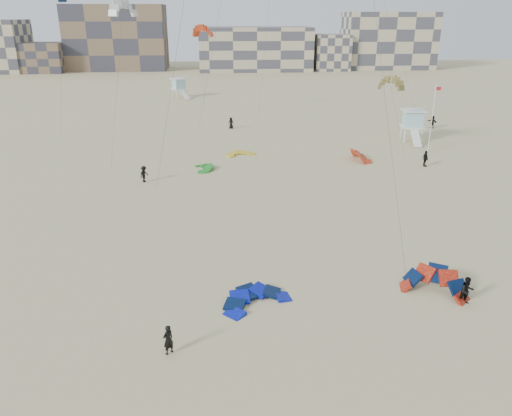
{
  "coord_description": "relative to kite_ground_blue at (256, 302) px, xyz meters",
  "views": [
    {
      "loc": [
        -0.65,
        -21.77,
        15.57
      ],
      "look_at": [
        1.35,
        6.0,
        4.68
      ],
      "focal_mm": 35.0,
      "sensor_mm": 36.0,
      "label": 1
    }
  ],
  "objects": [
    {
      "name": "condo_east",
      "position": [
        48.89,
        129.01,
        8.0
      ],
      "size": [
        26.0,
        14.0,
        16.0
      ],
      "primitive_type": "cube",
      "color": "tan",
      "rests_on": "ground"
    },
    {
      "name": "kite_ground_orange",
      "position": [
        10.71,
        0.37,
        0.0
      ],
      "size": [
        5.25,
        5.26,
        3.85
      ],
      "primitive_type": null,
      "rotation": [
        0.8,
        0.0,
        -0.54
      ],
      "color": "#FF2D17",
      "rests_on": "ground"
    },
    {
      "name": "kitesurfer_c",
      "position": [
        -9.4,
        22.85,
        0.81
      ],
      "size": [
        1.08,
        1.21,
        1.63
      ],
      "primitive_type": "imported",
      "rotation": [
        0.0,
        0.0,
        0.99
      ],
      "color": "black",
      "rests_on": "ground"
    },
    {
      "name": "kitesurfer_e",
      "position": [
        -0.22,
        46.89,
        0.81
      ],
      "size": [
        0.89,
        0.69,
        1.61
      ],
      "primitive_type": "imported",
      "rotation": [
        0.0,
        0.0,
        -0.24
      ],
      "color": "black",
      "rests_on": "ground"
    },
    {
      "name": "condo_west_b",
      "position": [
        -31.11,
        131.01,
        9.0
      ],
      "size": [
        28.0,
        14.0,
        18.0
      ],
      "primitive_type": "cube",
      "color": "brown",
      "rests_on": "ground"
    },
    {
      "name": "flagpole",
      "position": [
        23.09,
        31.95,
        4.21
      ],
      "size": [
        0.65,
        0.1,
        8.02
      ],
      "color": "white",
      "rests_on": "ground"
    },
    {
      "name": "condo_mid",
      "position": [
        8.89,
        127.01,
        6.0
      ],
      "size": [
        32.0,
        16.0,
        12.0
      ],
      "primitive_type": "cube",
      "color": "tan",
      "rests_on": "ground"
    },
    {
      "name": "kitesurfer_main",
      "position": [
        -4.57,
        -4.3,
        0.8
      ],
      "size": [
        0.69,
        0.67,
        1.59
      ],
      "primitive_type": "imported",
      "rotation": [
        0.0,
        0.0,
        3.88
      ],
      "color": "black",
      "rests_on": "ground"
    },
    {
      "name": "condo_fill_left",
      "position": [
        -51.11,
        125.01,
        4.0
      ],
      "size": [
        12.0,
        10.0,
        8.0
      ],
      "primitive_type": "cube",
      "color": "brown",
      "rests_on": "ground"
    },
    {
      "name": "kite_ground_yellow",
      "position": [
        0.46,
        32.29,
        0.0
      ],
      "size": [
        4.05,
        4.17,
        0.82
      ],
      "primitive_type": null,
      "rotation": [
        0.1,
        0.0,
        0.3
      ],
      "color": "gold",
      "rests_on": "ground"
    },
    {
      "name": "ground",
      "position": [
        -1.11,
        -2.99,
        0.0
      ],
      "size": [
        320.0,
        320.0,
        0.0
      ],
      "primitive_type": "plane",
      "color": "tan",
      "rests_on": "ground"
    },
    {
      "name": "kite_ground_green",
      "position": [
        -3.72,
        26.83,
        0.0
      ],
      "size": [
        3.7,
        3.52,
        1.46
      ],
      "primitive_type": null,
      "rotation": [
        0.22,
        0.0,
        -1.39
      ],
      "color": "#189726",
      "rests_on": "ground"
    },
    {
      "name": "kite_fly_olive",
      "position": [
        17.84,
        32.31,
        8.0
      ],
      "size": [
        4.32,
        7.94,
        8.17
      ],
      "rotation": [
        0.0,
        0.0,
        -0.77
      ],
      "color": "olive",
      "rests_on": "ground"
    },
    {
      "name": "lifeguard_tower_near",
      "position": [
        23.13,
        37.82,
        2.0
      ],
      "size": [
        3.19,
        5.7,
        4.03
      ],
      "rotation": [
        0.0,
        0.0,
        -0.13
      ],
      "color": "white",
      "rests_on": "ground"
    },
    {
      "name": "kitesurfer_d",
      "position": [
        20.37,
        26.13,
        0.87
      ],
      "size": [
        0.56,
        1.07,
        1.75
      ],
      "primitive_type": "imported",
      "rotation": [
        0.0,
        0.0,
        1.7
      ],
      "color": "black",
      "rests_on": "ground"
    },
    {
      "name": "kite_ground_red_far",
      "position": [
        14.05,
        29.07,
        0.0
      ],
      "size": [
        4.01,
        3.92,
        3.63
      ],
      "primitive_type": null,
      "rotation": [
        0.76,
        0.0,
        1.67
      ],
      "color": "red",
      "rests_on": "ground"
    },
    {
      "name": "kite_fly_red",
      "position": [
        -4.11,
        56.84,
        12.9
      ],
      "size": [
        4.91,
        4.94,
        13.36
      ],
      "rotation": [
        0.0,
        0.0,
        2.5
      ],
      "color": "red",
      "rests_on": "ground"
    },
    {
      "name": "lifeguard_tower_far",
      "position": [
        -9.79,
        76.11,
        1.85
      ],
      "size": [
        3.64,
        5.63,
        3.74
      ],
      "rotation": [
        0.0,
        0.0,
        0.56
      ],
      "color": "white",
      "rests_on": "ground"
    },
    {
      "name": "kite_fly_grey",
      "position": [
        -11.23,
        29.91,
        15.91
      ],
      "size": [
        4.38,
        7.23,
        16.07
      ],
      "rotation": [
        0.0,
        0.0,
        0.89
      ],
      "color": "white",
      "rests_on": "ground"
    },
    {
      "name": "condo_fill_right",
      "position": [
        30.89,
        125.01,
        5.0
      ],
      "size": [
        10.0,
        10.0,
        10.0
      ],
      "primitive_type": "cube",
      "color": "tan",
      "rests_on": "ground"
    },
    {
      "name": "kitesurfer_f",
      "position": [
        28.94,
        45.07,
        0.89
      ],
      "size": [
        1.24,
        1.71,
        1.79
      ],
      "primitive_type": "imported",
      "rotation": [
        0.0,
        0.0,
        -1.08
      ],
      "color": "black",
      "rests_on": "ground"
    },
    {
      "name": "kite_ground_blue",
      "position": [
        0.0,
        0.0,
        0.0
      ],
      "size": [
        5.3,
        5.39,
        1.91
      ],
      "primitive_type": null,
      "rotation": [
        0.24,
        0.0,
        0.5
      ],
      "color": "#061FB8",
      "rests_on": "ground"
    },
    {
      "name": "kitesurfer_b",
      "position": [
        12.0,
        -1.0,
        0.85
      ],
      "size": [
        0.89,
        0.72,
        1.7
      ],
      "primitive_type": "imported",
      "rotation": [
        0.0,
        0.0,
        0.1
      ],
      "color": "black",
      "rests_on": "ground"
    }
  ]
}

